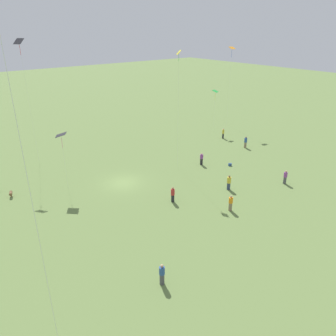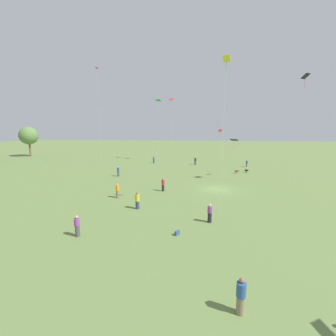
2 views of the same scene
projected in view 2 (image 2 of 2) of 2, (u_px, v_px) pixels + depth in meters
The scene contains 22 objects.
ground_plane at pixel (217, 189), 31.47m from camera, with size 240.00×240.00×0.00m, color olive.
tree_4 at pixel (29, 136), 66.42m from camera, with size 5.22×5.22×8.82m.
person_0 at pixel (118, 171), 39.67m from camera, with size 0.60×0.60×1.79m.
person_1 at pixel (77, 226), 17.67m from camera, with size 0.60×0.60×1.73m.
person_2 at pixel (118, 191), 27.47m from camera, with size 0.54×0.54×1.75m.
person_3 at pixel (154, 160), 54.64m from camera, with size 0.56×0.56×1.63m.
person_4 at pixel (241, 296), 10.25m from camera, with size 0.56×0.56×1.82m.
person_5 at pixel (247, 163), 49.24m from camera, with size 0.48×0.48×1.58m.
person_6 at pixel (210, 213), 20.31m from camera, with size 0.47×0.47×1.74m.
person_7 at pixel (195, 161), 51.86m from camera, with size 0.48×0.48×1.78m.
person_8 at pixel (137, 201), 23.71m from camera, with size 0.65×0.65×1.82m.
person_9 at pixel (163, 185), 30.37m from camera, with size 0.48×0.48×1.78m.
kite_0 at pixel (226, 72), 21.07m from camera, with size 0.74×0.83×15.10m.
kite_1 at pixel (234, 141), 35.71m from camera, with size 1.57×1.59×6.76m.
kite_2 at pixel (305, 81), 33.16m from camera, with size 1.32×1.38×16.33m.
kite_4 at pixel (171, 101), 55.31m from camera, with size 1.51×1.58×15.69m.
kite_6 at pixel (158, 102), 57.38m from camera, with size 1.39×1.43×15.59m.
kite_7 at pixel (220, 132), 58.59m from camera, with size 1.02×1.08×8.12m.
kite_8 at pixel (97, 80), 46.74m from camera, with size 0.83×0.85×20.83m.
dog_0 at pixel (237, 171), 42.38m from camera, with size 0.51×0.83×0.63m.
dog_1 at pixel (247, 170), 43.25m from camera, with size 0.76×0.64×0.60m.
picnic_bag_0 at pixel (177, 233), 17.98m from camera, with size 0.45×0.40×0.38m.
Camera 2 is at (-31.01, 3.62, 8.49)m, focal length 24.00 mm.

